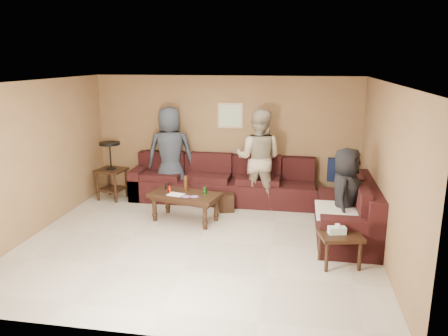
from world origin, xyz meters
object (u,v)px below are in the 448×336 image
coffee_table (185,198)px  person_middle (258,158)px  person_left (170,153)px  waste_bin (226,202)px  sectional_sofa (259,195)px  end_table_left (111,169)px  side_table_right (340,238)px  person_right (345,196)px

coffee_table → person_middle: 1.68m
person_left → person_middle: bearing=162.8°
waste_bin → sectional_sofa: bearing=4.6°
sectional_sofa → waste_bin: 0.65m
sectional_sofa → waste_bin: size_ratio=13.51×
waste_bin → person_left: size_ratio=0.18×
end_table_left → side_table_right: (4.38, -2.31, -0.22)m
coffee_table → person_right: 2.76m
sectional_sofa → side_table_right: (1.30, -2.02, 0.08)m
coffee_table → side_table_right: size_ratio=2.04×
person_right → coffee_table: bearing=97.2°
side_table_right → person_right: person_right is taller
coffee_table → sectional_sofa: bearing=28.7°
sectional_sofa → side_table_right: sectional_sofa is taller
waste_bin → person_left: (-1.24, 0.57, 0.78)m
person_middle → coffee_table: bearing=49.1°
end_table_left → person_right: 4.74m
end_table_left → person_left: 1.27m
coffee_table → person_right: (2.70, -0.47, 0.33)m
waste_bin → person_right: 2.42m
coffee_table → person_middle: size_ratio=0.70×
person_left → person_middle: person_middle is taller
person_left → side_table_right: bearing=129.2°
end_table_left → person_right: (4.51, -1.45, 0.14)m
end_table_left → waste_bin: end_table_left is taller
end_table_left → person_middle: bearing=1.4°
sectional_sofa → person_middle: 0.73m
end_table_left → coffee_table: bearing=-28.5°
coffee_table → person_left: (-0.61, 1.21, 0.52)m
end_table_left → side_table_right: bearing=-27.8°
end_table_left → person_middle: (3.01, 0.07, 0.34)m
person_left → person_right: size_ratio=1.26×
side_table_right → person_middle: person_middle is taller
waste_bin → person_right: bearing=-28.3°
sectional_sofa → person_left: 2.05m
coffee_table → side_table_right: coffee_table is taller
end_table_left → person_left: (1.20, 0.23, 0.33)m
waste_bin → person_middle: (0.57, 0.41, 0.79)m
person_right → waste_bin: bearing=78.8°
sectional_sofa → end_table_left: 3.10m
coffee_table → end_table_left: end_table_left is taller
coffee_table → end_table_left: 2.07m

